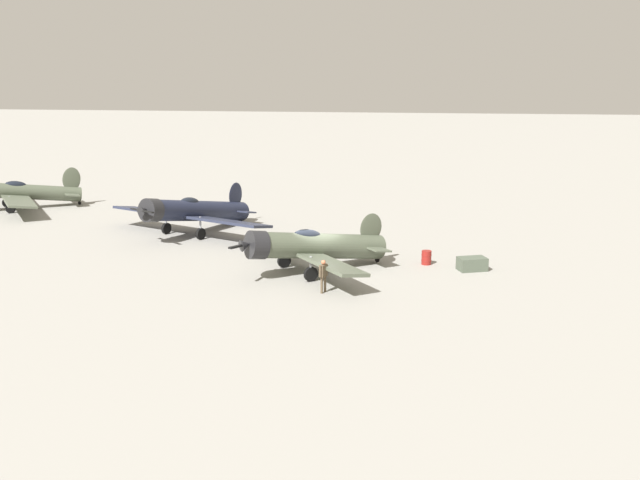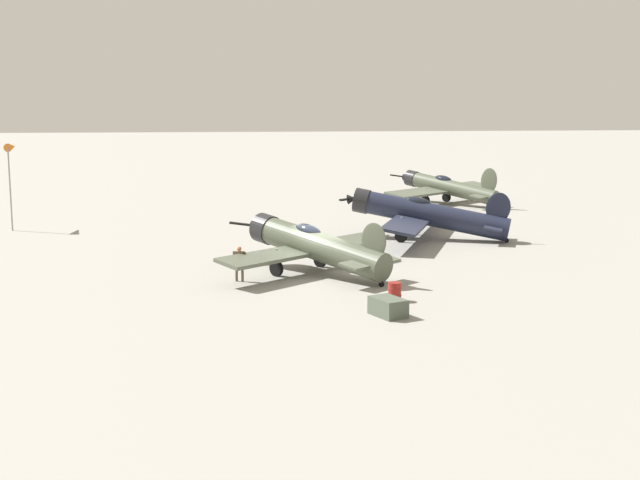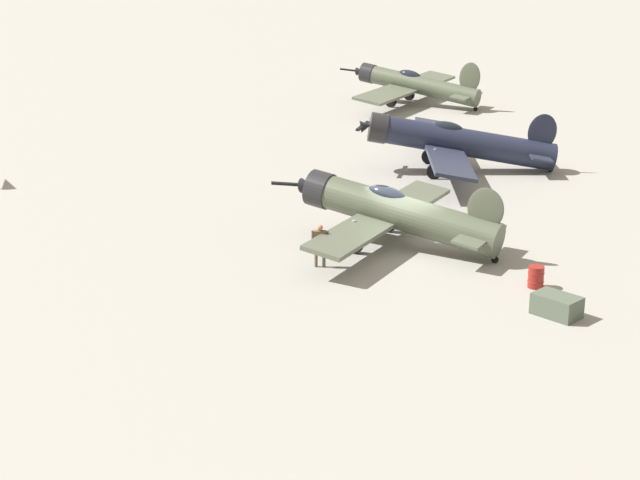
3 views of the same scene
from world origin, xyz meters
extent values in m
plane|color=gray|center=(0.00, 0.00, 0.00)|extent=(400.00, 400.00, 0.00)
cylinder|color=#4C5442|center=(0.00, 0.00, 1.45)|extent=(6.48, 7.25, 2.50)
cylinder|color=#232326|center=(-2.53, 2.96, 1.97)|extent=(1.89, 1.84, 1.65)
cone|color=#232326|center=(-2.95, 3.46, 2.06)|extent=(0.90, 0.90, 0.71)
cube|color=black|center=(-3.05, 3.57, 2.06)|extent=(2.78, 0.77, 0.41)
ellipsoid|color=black|center=(-0.53, 0.62, 2.17)|extent=(1.73, 1.84, 0.90)
cube|color=#565E4C|center=(-0.64, 0.75, 1.19)|extent=(9.32, 8.30, 0.40)
ellipsoid|color=#4C5442|center=(2.23, -2.62, 2.14)|extent=(1.20, 1.38, 1.91)
cube|color=#565E4C|center=(2.10, -2.46, 1.10)|extent=(3.30, 3.05, 0.24)
cylinder|color=#999BA0|center=(-2.19, 0.07, 0.90)|extent=(0.14, 0.14, 1.00)
cylinder|color=black|center=(-2.19, 0.07, 0.40)|extent=(0.67, 0.74, 0.80)
cylinder|color=#999BA0|center=(0.27, 2.17, 0.90)|extent=(0.14, 0.14, 1.00)
cylinder|color=black|center=(0.27, 2.17, 0.40)|extent=(0.67, 0.74, 0.80)
cylinder|color=black|center=(2.55, -2.99, 0.14)|extent=(0.26, 0.28, 0.28)
cylinder|color=#1E2338|center=(8.40, 10.36, 1.55)|extent=(9.49, 4.92, 2.99)
cylinder|color=#232326|center=(4.16, 12.05, 2.31)|extent=(1.64, 1.87, 1.68)
cone|color=#232326|center=(3.55, 12.30, 2.42)|extent=(0.84, 0.84, 0.73)
cube|color=black|center=(3.41, 12.35, 2.42)|extent=(1.73, 2.33, 0.23)
ellipsoid|color=black|center=(7.51, 10.71, 2.32)|extent=(1.94, 1.37, 0.95)
cube|color=#282D42|center=(7.34, 10.78, 1.35)|extent=(6.78, 12.98, 0.51)
ellipsoid|color=#1E2338|center=(12.12, 8.87, 2.13)|extent=(1.71, 0.78, 2.13)
cube|color=#282D42|center=(11.93, 8.94, 1.00)|extent=(2.29, 3.57, 0.28)
cylinder|color=#999BA0|center=(6.20, 9.49, 0.99)|extent=(0.14, 0.14, 1.19)
cylinder|color=black|center=(6.20, 9.49, 0.40)|extent=(0.82, 0.48, 0.80)
cylinder|color=#999BA0|center=(7.41, 12.50, 0.99)|extent=(0.14, 0.14, 1.19)
cylinder|color=black|center=(7.41, 12.50, 0.40)|extent=(0.82, 0.48, 0.80)
cylinder|color=black|center=(12.65, 8.66, 0.14)|extent=(0.30, 0.20, 0.28)
cylinder|color=#4C5442|center=(14.46, 27.94, 1.44)|extent=(6.53, 7.46, 2.35)
ellipsoid|color=black|center=(13.91, 28.60, 2.08)|extent=(1.72, 1.85, 0.89)
cube|color=#565E4C|center=(13.80, 28.74, 1.23)|extent=(11.19, 9.85, 0.45)
ellipsoid|color=#4C5442|center=(16.78, 25.18, 2.26)|extent=(1.22, 1.42, 2.25)
cube|color=#565E4C|center=(16.65, 25.33, 1.06)|extent=(3.32, 3.03, 0.24)
cylinder|color=#999BA0|center=(12.30, 28.15, 0.91)|extent=(0.14, 0.14, 1.02)
cylinder|color=black|center=(12.30, 28.15, 0.40)|extent=(0.67, 0.74, 0.80)
cylinder|color=#999BA0|center=(14.64, 30.11, 0.91)|extent=(0.14, 0.14, 1.02)
cylinder|color=black|center=(14.64, 30.11, 0.40)|extent=(0.67, 0.74, 0.80)
cylinder|color=black|center=(17.11, 24.78, 0.14)|extent=(0.26, 0.28, 0.28)
cylinder|color=brown|center=(-3.90, -1.02, 0.43)|extent=(0.13, 0.13, 0.86)
cylinder|color=brown|center=(-4.18, -0.90, 0.43)|extent=(0.13, 0.13, 0.86)
cube|color=brown|center=(-4.04, -0.96, 1.17)|extent=(0.52, 0.40, 0.61)
sphere|color=#C8714C|center=(-4.04, -0.96, 1.61)|extent=(0.23, 0.23, 0.23)
cylinder|color=brown|center=(-3.78, -1.08, 1.19)|extent=(0.09, 0.09, 0.58)
cylinder|color=brown|center=(-4.31, -0.85, 1.19)|extent=(0.09, 0.09, 0.58)
cube|color=#4C5647|center=(1.76, -8.51, 0.38)|extent=(1.52, 1.83, 0.75)
cylinder|color=maroon|center=(2.58, -5.89, 0.41)|extent=(0.58, 0.58, 0.82)
torus|color=maroon|center=(2.58, -5.89, 0.58)|extent=(0.62, 0.62, 0.04)
torus|color=maroon|center=(2.58, -5.89, 0.25)|extent=(0.62, 0.62, 0.04)
camera|label=1|loc=(-37.11, -7.23, 10.57)|focal=38.64mm
camera|label=2|loc=(-5.06, -41.97, 8.67)|focal=48.34mm
camera|label=3|loc=(-17.35, -35.97, 13.41)|focal=57.37mm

